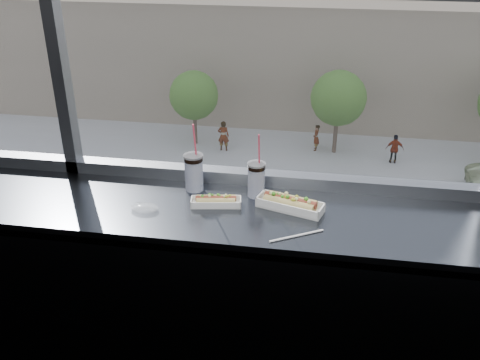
# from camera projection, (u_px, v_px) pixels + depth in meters

# --- Properties ---
(wall_back_lower) EXTENTS (6.00, 0.00, 6.00)m
(wall_back_lower) POSITION_uv_depth(u_px,v_px,m) (268.00, 275.00, 2.84)
(wall_back_lower) COLOR black
(wall_back_lower) RESTS_ON ground
(counter) EXTENTS (6.00, 0.55, 0.06)m
(counter) POSITION_uv_depth(u_px,v_px,m) (263.00, 218.00, 2.36)
(counter) COLOR #494E54
(counter) RESTS_ON ground
(counter_fascia) EXTENTS (6.00, 0.04, 1.04)m
(counter_fascia) POSITION_uv_depth(u_px,v_px,m) (254.00, 348.00, 2.37)
(counter_fascia) COLOR #494E54
(counter_fascia) RESTS_ON ground
(hotdog_tray_left) EXTENTS (0.23, 0.11, 0.06)m
(hotdog_tray_left) POSITION_uv_depth(u_px,v_px,m) (216.00, 201.00, 2.39)
(hotdog_tray_left) COLOR white
(hotdog_tray_left) RESTS_ON counter
(hotdog_tray_right) EXTENTS (0.31, 0.18, 0.07)m
(hotdog_tray_right) POSITION_uv_depth(u_px,v_px,m) (290.00, 203.00, 2.36)
(hotdog_tray_right) COLOR white
(hotdog_tray_right) RESTS_ON counter
(soda_cup_left) EXTENTS (0.09, 0.09, 0.34)m
(soda_cup_left) POSITION_uv_depth(u_px,v_px,m) (194.00, 171.00, 2.49)
(soda_cup_left) COLOR white
(soda_cup_left) RESTS_ON counter
(soda_cup_right) EXTENTS (0.09, 0.09, 0.32)m
(soda_cup_right) POSITION_uv_depth(u_px,v_px,m) (256.00, 178.00, 2.44)
(soda_cup_right) COLOR white
(soda_cup_right) RESTS_ON counter
(loose_straw) EXTENTS (0.21, 0.13, 0.01)m
(loose_straw) POSITION_uv_depth(u_px,v_px,m) (297.00, 236.00, 2.17)
(loose_straw) COLOR white
(loose_straw) RESTS_ON counter
(wrapper) EXTENTS (0.11, 0.08, 0.03)m
(wrapper) POSITION_uv_depth(u_px,v_px,m) (144.00, 208.00, 2.35)
(wrapper) COLOR silver
(wrapper) RESTS_ON counter
(plaza_ground) EXTENTS (120.00, 120.00, 0.00)m
(plaza_ground) POSITION_uv_depth(u_px,v_px,m) (322.00, 80.00, 46.34)
(plaza_ground) COLOR #B0B0B0
(plaza_ground) RESTS_ON ground
(street_asphalt) EXTENTS (80.00, 10.00, 0.06)m
(street_asphalt) POSITION_uv_depth(u_px,v_px,m) (310.00, 218.00, 25.66)
(street_asphalt) COLOR black
(street_asphalt) RESTS_ON plaza_ground
(far_sidewalk) EXTENTS (80.00, 6.00, 0.04)m
(far_sidewalk) POSITION_uv_depth(u_px,v_px,m) (315.00, 151.00, 32.70)
(far_sidewalk) COLOR #B0B0B0
(far_sidewalk) RESTS_ON plaza_ground
(far_building) EXTENTS (50.00, 14.00, 8.00)m
(far_building) POSITION_uv_depth(u_px,v_px,m) (324.00, 48.00, 39.69)
(far_building) COLOR gray
(far_building) RESTS_ON plaza_ground
(car_near_d) EXTENTS (3.36, 6.79, 2.18)m
(car_near_d) POSITION_uv_depth(u_px,v_px,m) (480.00, 260.00, 20.68)
(car_near_d) COLOR #B3B3B3
(car_near_d) RESTS_ON street_asphalt
(car_near_c) EXTENTS (2.81, 6.68, 2.22)m
(car_near_c) POSITION_uv_depth(u_px,v_px,m) (287.00, 242.00, 21.74)
(car_near_c) COLOR maroon
(car_near_c) RESTS_ON street_asphalt
(car_near_a) EXTENTS (3.45, 7.18, 2.32)m
(car_near_a) POSITION_uv_depth(u_px,v_px,m) (13.00, 217.00, 23.43)
(car_near_a) COLOR silver
(car_near_a) RESTS_ON street_asphalt
(car_near_b) EXTENTS (3.65, 7.16, 2.29)m
(car_near_b) POSITION_uv_depth(u_px,v_px,m) (96.00, 224.00, 22.89)
(car_near_b) COLOR #292929
(car_near_b) RESTS_ON street_asphalt
(pedestrian_b) EXTENTS (0.65, 0.86, 1.94)m
(pedestrian_b) POSITION_uv_depth(u_px,v_px,m) (316.00, 135.00, 32.39)
(pedestrian_b) COLOR #66605B
(pedestrian_b) RESTS_ON far_sidewalk
(pedestrian_c) EXTENTS (0.93, 0.70, 2.09)m
(pedestrian_c) POSITION_uv_depth(u_px,v_px,m) (395.00, 146.00, 30.70)
(pedestrian_c) COLOR #66605B
(pedestrian_c) RESTS_ON far_sidewalk
(pedestrian_a) EXTENTS (1.01, 0.76, 2.27)m
(pedestrian_a) POSITION_uv_depth(u_px,v_px,m) (223.00, 133.00, 32.27)
(pedestrian_a) COLOR #66605B
(pedestrian_a) RESTS_ON far_sidewalk
(tree_left) EXTENTS (3.00, 3.00, 4.68)m
(tree_left) POSITION_uv_depth(u_px,v_px,m) (194.00, 95.00, 32.34)
(tree_left) COLOR #47382B
(tree_left) RESTS_ON far_sidewalk
(tree_center) EXTENTS (3.26, 3.26, 5.09)m
(tree_center) POSITION_uv_depth(u_px,v_px,m) (338.00, 98.00, 30.98)
(tree_center) COLOR #47382B
(tree_center) RESTS_ON far_sidewalk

